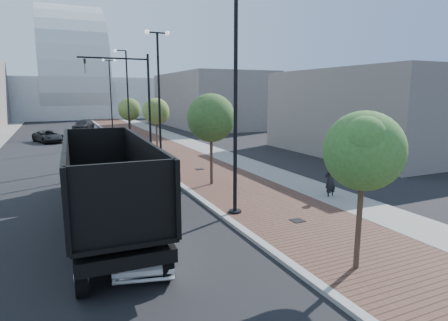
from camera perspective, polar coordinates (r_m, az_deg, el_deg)
name	(u,v)px	position (r m, az deg, el deg)	size (l,w,h in m)	color
sidewalk	(145,136)	(44.90, -12.02, 3.71)	(7.00, 140.00, 0.12)	#4C2D23
concrete_strip	(168,135)	(45.55, -8.70, 3.92)	(2.40, 140.00, 0.13)	slate
curb	(115,137)	(44.29, -16.45, 3.43)	(0.30, 140.00, 0.14)	gray
dump_truck	(100,176)	(17.39, -18.51, -2.25)	(3.10, 13.57, 3.55)	black
white_sedan	(145,232)	(12.31, -12.09, -10.67)	(1.63, 4.66, 1.54)	silver
dark_car_mid	(49,136)	(42.86, -25.40, 3.39)	(2.10, 4.55, 1.27)	black
dark_car_far	(83,125)	(55.19, -20.85, 5.13)	(1.92, 4.72, 1.37)	black
pedestrian	(330,180)	(18.79, 16.05, -2.84)	(0.71, 0.46, 1.94)	black
streetlight_1	(233,113)	(15.10, 1.39, 7.36)	(1.44, 0.56, 9.21)	black
streetlight_2	(159,97)	(26.43, -9.96, 9.57)	(1.72, 0.56, 9.28)	black
streetlight_3	(127,101)	(38.15, -14.74, 8.89)	(1.44, 0.56, 9.21)	black
streetlight_4	(111,95)	(50.02, -17.05, 9.62)	(1.72, 0.56, 9.28)	black
traffic_mast	(137,95)	(29.15, -13.23, 9.84)	(5.09, 0.20, 8.00)	black
tree_0	(364,151)	(10.96, 20.82, 1.35)	(2.29, 2.22, 4.68)	#382619
tree_1	(212,118)	(20.19, -1.90, 6.57)	(2.63, 2.63, 5.12)	#382619
tree_2	(156,111)	(31.59, -10.37, 7.46)	(2.28, 2.21, 4.72)	#382619
tree_3	(130,109)	(43.33, -14.31, 7.63)	(2.55, 2.53, 4.54)	#382619
convention_center	(73,88)	(88.67, -22.22, 10.24)	(50.00, 30.00, 50.00)	#A7AEB1
commercial_block_ne	(210,100)	(57.96, -2.11, 9.31)	(12.00, 22.00, 8.00)	#68615E
commercial_block_e	(368,112)	(33.74, 21.27, 6.94)	(10.00, 16.00, 7.00)	slate
utility_cover_1	(297,220)	(15.21, 11.26, -9.06)	(0.50, 0.50, 0.02)	black
utility_cover_2	(200,169)	(24.63, -3.79, -1.34)	(0.50, 0.50, 0.02)	black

